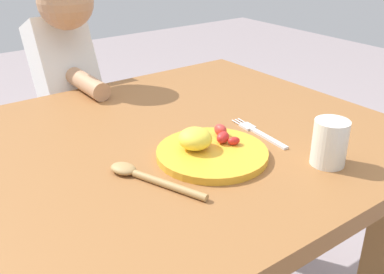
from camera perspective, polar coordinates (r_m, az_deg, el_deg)
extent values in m
cube|color=#945E32|center=(1.04, -5.69, -1.97)|extent=(1.22, 0.91, 0.04)
cube|color=olive|center=(1.36, 22.83, -15.32)|extent=(0.08, 0.08, 0.69)
cube|color=olive|center=(1.72, 3.03, -3.92)|extent=(0.08, 0.08, 0.69)
cylinder|color=gold|center=(0.97, 2.58, -2.12)|extent=(0.24, 0.24, 0.02)
ellipsoid|color=yellow|center=(0.96, 0.41, -0.22)|extent=(0.07, 0.07, 0.05)
ellipsoid|color=red|center=(0.99, 5.37, -0.50)|extent=(0.03, 0.03, 0.02)
ellipsoid|color=red|center=(0.99, 3.97, -0.05)|extent=(0.04, 0.04, 0.02)
ellipsoid|color=red|center=(1.03, 3.66, 0.90)|extent=(0.03, 0.04, 0.03)
cube|color=silver|center=(1.06, 9.73, -0.16)|extent=(0.03, 0.13, 0.01)
cube|color=silver|center=(1.12, 7.09, 1.36)|extent=(0.03, 0.04, 0.01)
cylinder|color=silver|center=(1.15, 6.41, 2.07)|extent=(0.01, 0.03, 0.00)
cylinder|color=silver|center=(1.14, 6.03, 1.97)|extent=(0.01, 0.03, 0.00)
cylinder|color=silver|center=(1.14, 5.64, 1.88)|extent=(0.01, 0.03, 0.00)
cylinder|color=tan|center=(0.86, -2.96, -6.17)|extent=(0.07, 0.16, 0.01)
ellipsoid|color=tan|center=(0.92, -8.76, -4.01)|extent=(0.06, 0.07, 0.02)
cylinder|color=white|center=(0.96, 17.19, -0.70)|extent=(0.07, 0.07, 0.10)
cube|color=#395360|center=(1.78, -14.89, -6.14)|extent=(0.17, 0.14, 0.56)
cube|color=white|center=(1.54, -15.76, 7.36)|extent=(0.18, 0.27, 0.40)
sphere|color=tan|center=(1.42, -15.90, 16.35)|extent=(0.17, 0.17, 0.17)
cylinder|color=tan|center=(1.38, -13.23, 6.65)|extent=(0.05, 0.20, 0.05)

